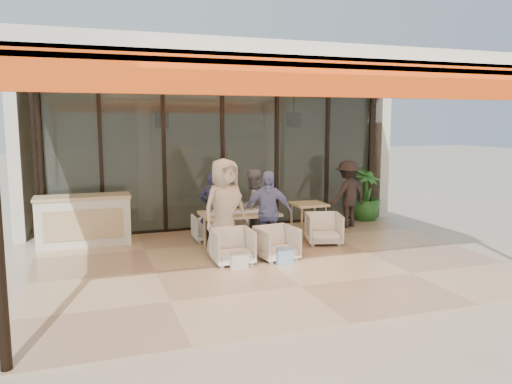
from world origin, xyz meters
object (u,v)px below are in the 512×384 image
Objects in this scene: diner_navy at (213,209)px; host_counter at (84,220)px; chair_near_right at (277,242)px; potted_palm at (365,194)px; diner_periwinkle at (267,212)px; diner_cream at (225,208)px; dining_table at (239,215)px; diner_grey at (252,206)px; chair_far_right at (245,222)px; standing_woman at (348,194)px; side_chair at (324,227)px; chair_near_left at (233,245)px; chair_far_left at (207,226)px; side_table at (309,208)px.

host_counter is at bearing -0.42° from diner_navy.
potted_palm is (3.46, 2.67, 0.33)m from chair_near_right.
potted_palm is (3.46, 2.17, -0.12)m from diner_periwinkle.
diner_periwinkle is at bearing -18.37° from diner_cream.
dining_table is 0.97× the size of diner_grey.
chair_near_right is (-0.00, -1.90, 0.01)m from chair_far_right.
side_chair is at bearing 29.64° from standing_woman.
diner_grey is at bearing 105.93° from chair_far_right.
diner_navy is at bearing 90.88° from chair_near_left.
chair_far_left is 1.70m from diner_periwinkle.
host_counter is 5.94m from standing_woman.
diner_grey reaches higher than chair_near_right.
dining_table is at bearing 29.38° from diner_cream.
side_chair is at bearing -11.00° from diner_cream.
diner_grey is (0.84, 0.00, 0.01)m from diner_navy.
diner_grey is 0.90m from diner_periwinkle.
side_table is (1.35, 0.13, -0.13)m from diner_grey.
dining_table is 2.01× the size of side_table.
standing_woman is (5.93, -0.16, 0.27)m from host_counter.
diner_navy reaches higher than host_counter.
chair_near_right is 0.43× the size of standing_woman.
diner_cream is 1.15× the size of standing_woman.
diner_cream is at bearing -160.10° from diner_periwinkle.
standing_woman is at bearing -144.90° from potted_palm.
diner_periwinkle reaches higher than chair_far_right.
chair_near_left is 0.99× the size of side_chair.
chair_near_left is at bearing -129.34° from diner_periwinkle.
diner_cream is at bearing -132.26° from dining_table.
diner_navy is 2.12× the size of side_chair.
diner_cream reaches higher than chair_far_right.
chair_near_right is 0.43× the size of diner_periwinkle.
diner_cream is at bearing -156.74° from side_chair.
chair_far_right is 2.66m from standing_woman.
side_table reaches higher than chair_near_left.
chair_near_right is at bearing -66.00° from dining_table.
diner_navy reaches higher than chair_far_right.
diner_grey is at bearing -14.09° from host_counter.
diner_grey is (0.84, -0.50, 0.46)m from chair_far_left.
chair_near_right is at bearing 105.93° from chair_far_right.
chair_far_left is 0.45× the size of potted_palm.
chair_far_left is 0.86× the size of side_chair.
standing_woman is (2.62, 0.17, 0.47)m from chair_far_right.
chair_near_right is 0.45× the size of diner_grey.
chair_near_right is 0.93× the size of side_table.
diner_navy is 0.82× the size of diner_cream.
chair_far_right is 0.43× the size of diner_grey.
potted_palm is at bearing 29.58° from chair_near_right.
chair_far_left is 0.33× the size of diner_cream.
chair_near_right is (0.84, 0.00, -0.01)m from chair_near_left.
host_counter is 6.80m from potted_palm.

